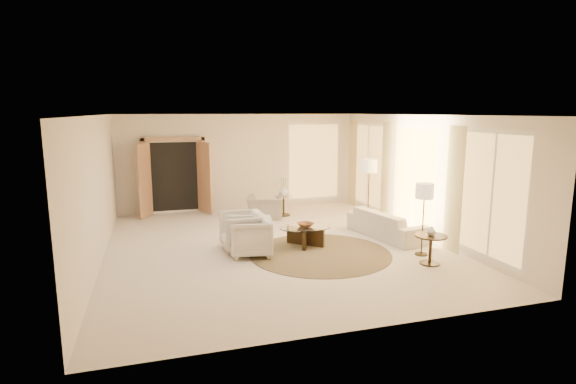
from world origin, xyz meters
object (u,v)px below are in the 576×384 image
object	(u,v)px
floor_lamp_near	(369,169)
accent_chair	(266,203)
floor_lamp_far	(424,194)
armchair_right	(251,235)
sofa	(387,224)
side_vase	(283,191)
side_table	(284,204)
armchair_left	(242,229)
end_table	(431,244)
coffee_table	(305,234)
bowl	(305,225)
end_vase	(431,231)

from	to	relation	value
floor_lamp_near	accent_chair	bearing A→B (deg)	154.69
floor_lamp_near	floor_lamp_far	xyz separation A→B (m)	(-0.22, -2.83, -0.16)
accent_chair	armchair_right	bearing A→B (deg)	88.29
sofa	side_vase	xyz separation A→B (m)	(-1.72, 2.76, 0.39)
armchair_right	accent_chair	size ratio (longest dim) A/B	0.90
accent_chair	side_table	distance (m)	0.59
armchair_left	floor_lamp_far	size ratio (longest dim) A/B	0.60
armchair_left	floor_lamp_far	distance (m)	3.78
end_table	coffee_table	bearing A→B (deg)	135.94
coffee_table	bowl	distance (m)	0.20
accent_chair	end_vase	xyz separation A→B (m)	(2.10, -4.54, 0.24)
side_table	floor_lamp_near	world-z (taller)	floor_lamp_near
armchair_left	end_vase	bearing A→B (deg)	58.27
armchair_right	side_table	world-z (taller)	armchair_right
floor_lamp_near	sofa	bearing A→B (deg)	-98.55
armchair_right	coffee_table	world-z (taller)	armchair_right
accent_chair	coffee_table	xyz separation A→B (m)	(0.21, -2.72, -0.14)
armchair_right	floor_lamp_far	world-z (taller)	floor_lamp_far
armchair_left	armchair_right	world-z (taller)	armchair_left
floor_lamp_far	bowl	size ratio (longest dim) A/B	4.37
coffee_table	bowl	size ratio (longest dim) A/B	4.08
bowl	end_vase	world-z (taller)	end_vase
armchair_right	floor_lamp_near	bearing A→B (deg)	127.65
coffee_table	end_vase	distance (m)	2.66
armchair_left	armchair_right	bearing A→B (deg)	12.76
armchair_right	end_vase	world-z (taller)	armchair_right
accent_chair	end_vase	world-z (taller)	accent_chair
accent_chair	floor_lamp_near	size ratio (longest dim) A/B	0.56
floor_lamp_far	end_vase	distance (m)	0.82
floor_lamp_far	side_vase	size ratio (longest dim) A/B	5.51
coffee_table	accent_chair	bearing A→B (deg)	94.50
bowl	side_table	bearing A→B (deg)	83.26
coffee_table	side_vase	size ratio (longest dim) A/B	5.14
armchair_right	side_table	size ratio (longest dim) A/B	1.50
sofa	armchair_right	world-z (taller)	armchair_right
floor_lamp_far	end_vase	size ratio (longest dim) A/B	8.52
armchair_left	side_table	xyz separation A→B (m)	(1.71, 2.80, -0.10)
bowl	end_table	bearing A→B (deg)	-44.06
sofa	armchair_left	size ratio (longest dim) A/B	2.38
floor_lamp_far	end_vase	xyz separation A→B (m)	(-0.16, -0.53, -0.60)
end_table	bowl	distance (m)	2.63
side_table	floor_lamp_far	bearing A→B (deg)	-67.78
armchair_right	side_table	distance (m)	3.58
armchair_left	bowl	world-z (taller)	armchair_left
bowl	armchair_left	bearing A→B (deg)	176.01
armchair_right	accent_chair	distance (m)	3.20
end_table	armchair_right	bearing A→B (deg)	154.31
sofa	side_vase	size ratio (longest dim) A/B	7.84
sofa	end_vase	bearing A→B (deg)	163.94
accent_chair	floor_lamp_far	distance (m)	4.68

